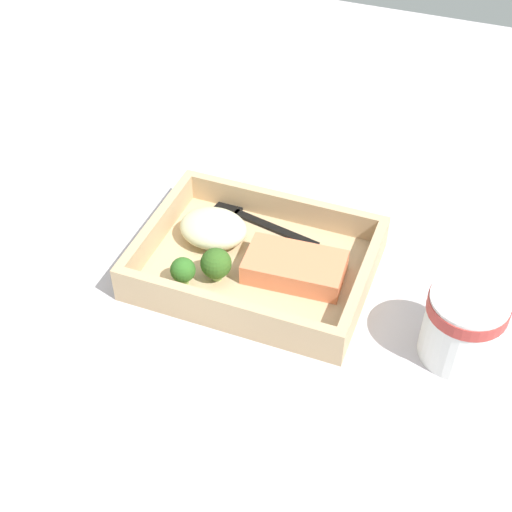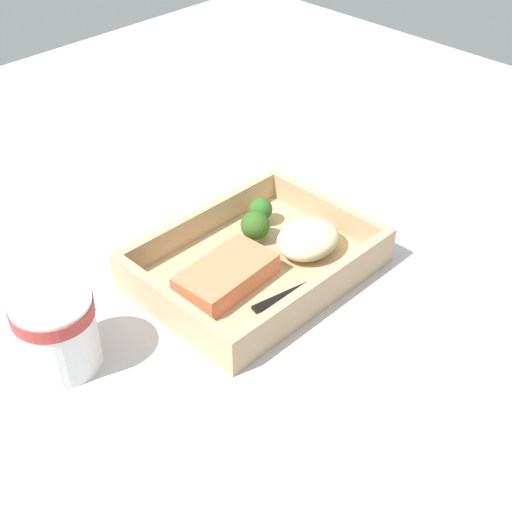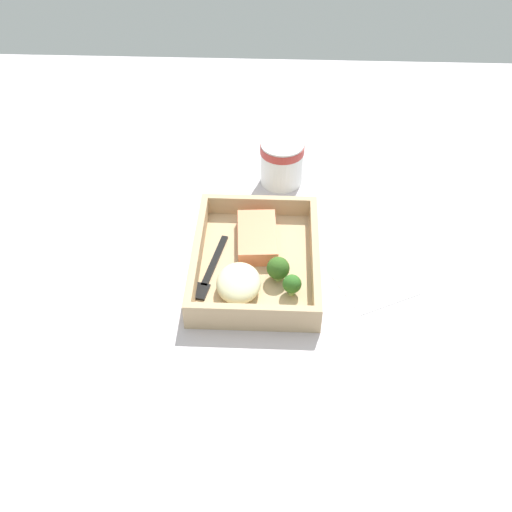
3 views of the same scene
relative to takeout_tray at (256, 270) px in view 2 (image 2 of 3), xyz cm
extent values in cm
cube|color=#BDB4BA|center=(0.00, 0.00, -1.60)|extent=(160.00, 160.00, 2.00)
cube|color=tan|center=(0.00, 0.00, 0.00)|extent=(27.70, 20.78, 1.20)
cube|color=tan|center=(0.00, -9.79, 2.41)|extent=(27.70, 1.20, 3.61)
cube|color=tan|center=(0.00, 9.79, 2.41)|extent=(27.70, 1.20, 3.61)
cube|color=tan|center=(-13.25, 0.00, 2.41)|extent=(1.20, 18.38, 3.61)
cube|color=tan|center=(13.25, 0.00, 2.41)|extent=(1.20, 18.38, 3.61)
cube|color=#EB7E53|center=(-4.93, 0.08, 1.95)|extent=(12.22, 7.46, 2.69)
ellipsoid|color=beige|center=(6.67, -2.47, 2.43)|extent=(8.63, 7.07, 3.66)
cylinder|color=#81A350|center=(6.88, 5.94, 1.27)|extent=(1.15, 1.15, 1.34)
sphere|color=#306622|center=(6.88, 5.94, 2.77)|extent=(3.02, 3.02, 3.02)
cylinder|color=#89AD5E|center=(3.61, 3.72, 1.26)|extent=(1.42, 1.42, 1.33)
sphere|color=#335D1E|center=(3.61, 3.72, 2.95)|extent=(3.73, 3.73, 3.73)
cube|color=black|center=(-0.49, -6.93, 0.82)|extent=(12.37, 3.55, 0.44)
cube|color=black|center=(7.25, -8.50, 0.82)|extent=(3.77, 2.83, 0.44)
cylinder|color=white|center=(-24.99, 3.97, 3.74)|extent=(8.23, 8.23, 8.68)
cylinder|color=#B23833|center=(-24.99, 3.97, 6.90)|extent=(8.48, 8.48, 1.56)
cube|color=white|center=(3.08, 19.76, -0.48)|extent=(13.91, 14.60, 0.24)
camera|label=1|loc=(-22.39, 58.41, 60.87)|focal=50.00mm
camera|label=2|loc=(-48.14, -47.89, 54.68)|focal=50.00mm
camera|label=3|loc=(72.53, 3.04, 70.01)|focal=42.00mm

